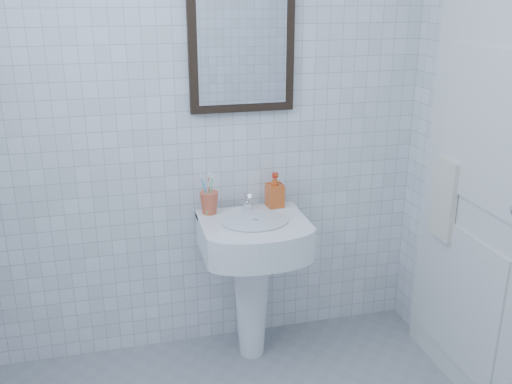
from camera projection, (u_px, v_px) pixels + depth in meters
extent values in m
cube|color=silver|center=(205.00, 110.00, 2.71)|extent=(2.20, 0.02, 2.50)
cone|color=white|center=(252.00, 299.00, 2.88)|extent=(0.20, 0.20, 0.63)
cube|color=white|center=(254.00, 235.00, 2.72)|extent=(0.50, 0.36, 0.15)
cube|color=white|center=(247.00, 211.00, 2.82)|extent=(0.50, 0.09, 0.03)
cylinder|color=silver|center=(255.00, 221.00, 2.67)|extent=(0.31, 0.31, 0.01)
cylinder|color=silver|center=(248.00, 207.00, 2.79)|extent=(0.04, 0.04, 0.04)
cylinder|color=silver|center=(248.00, 198.00, 2.76)|extent=(0.02, 0.08, 0.06)
cylinder|color=silver|center=(247.00, 199.00, 2.80)|extent=(0.03, 0.04, 0.07)
imported|color=red|center=(275.00, 190.00, 2.82)|extent=(0.09, 0.09, 0.17)
cube|color=black|center=(242.00, 45.00, 2.63)|extent=(0.50, 0.04, 0.62)
cube|color=white|center=(243.00, 45.00, 2.62)|extent=(0.42, 0.00, 0.54)
cube|color=silver|center=(480.00, 185.00, 2.45)|extent=(0.04, 0.80, 2.00)
torus|color=silver|center=(453.00, 162.00, 2.60)|extent=(0.01, 0.18, 0.18)
cube|color=beige|center=(444.00, 199.00, 2.65)|extent=(0.03, 0.16, 0.38)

